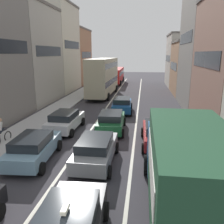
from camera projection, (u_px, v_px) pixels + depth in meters
The scene contains 15 objects.
sidewalk_left at pixel (62, 106), 25.79m from camera, with size 2.60×64.00×0.14m, color #B8B8B8.
lane_stripe_left at pixel (106, 108), 25.16m from camera, with size 0.16×60.00×0.01m, color silver.
lane_stripe_right at pixel (138, 109), 24.72m from camera, with size 0.16×60.00×0.01m, color silver.
building_row_left at pixel (19, 52), 26.57m from camera, with size 7.20×43.90×12.89m.
building_row_right at pixel (218, 60), 24.52m from camera, with size 7.20×43.90×13.50m.
removalist_box_truck at pixel (185, 167), 7.92m from camera, with size 2.72×7.71×3.58m.
sedan_centre_lane_second at pixel (96, 150), 12.29m from camera, with size 2.08×4.31×1.49m.
wagon_left_lane_second at pixel (34, 147), 12.56m from camera, with size 2.30×4.41×1.49m.
hatchback_centre_lane_third at pixel (111, 121), 17.48m from camera, with size 2.19×4.36×1.49m.
sedan_left_lane_third at pixel (65, 120), 17.60m from camera, with size 2.13×4.33×1.49m.
coupe_centre_lane_fourth at pixel (122, 105), 23.09m from camera, with size 2.24×4.39×1.49m.
sedan_right_lane_behind_truck at pixel (158, 133), 14.78m from camera, with size 2.14×4.34×1.49m.
bus_mid_queue_primary at pixel (103, 75), 31.45m from camera, with size 3.02×10.56×5.06m.
bus_far_queue_secondary at pixel (115, 74), 45.04m from camera, with size 2.90×10.53×2.90m.
cyclist_on_sidewalk at pixel (1, 132), 14.94m from camera, with size 0.50×1.72×1.72m.
Camera 1 is at (2.18, -4.20, 5.73)m, focal length 37.38 mm.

